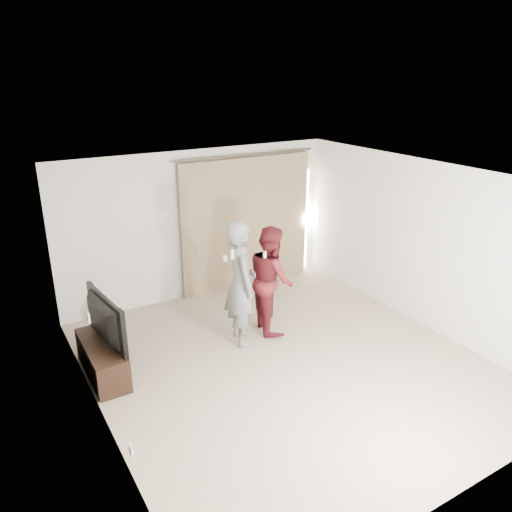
# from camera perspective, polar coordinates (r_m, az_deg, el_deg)

# --- Properties ---
(floor) EXTENTS (5.50, 5.50, 0.00)m
(floor) POSITION_cam_1_polar(r_m,az_deg,el_deg) (7.13, 3.55, -12.09)
(floor) COLOR tan
(floor) RESTS_ON ground
(wall_back) EXTENTS (5.00, 0.04, 2.60)m
(wall_back) POSITION_cam_1_polar(r_m,az_deg,el_deg) (8.78, -6.42, 3.62)
(wall_back) COLOR silver
(wall_back) RESTS_ON ground
(wall_left) EXTENTS (0.04, 5.50, 2.60)m
(wall_left) POSITION_cam_1_polar(r_m,az_deg,el_deg) (5.61, -17.92, -7.44)
(wall_left) COLOR silver
(wall_left) RESTS_ON ground
(ceiling) EXTENTS (5.00, 5.50, 0.01)m
(ceiling) POSITION_cam_1_polar(r_m,az_deg,el_deg) (6.13, 4.09, 8.84)
(ceiling) COLOR white
(ceiling) RESTS_ON wall_back
(curtain) EXTENTS (2.80, 0.11, 2.46)m
(curtain) POSITION_cam_1_polar(r_m,az_deg,el_deg) (9.15, -1.00, 3.81)
(curtain) COLOR #97805C
(curtain) RESTS_ON ground
(tv_console) EXTENTS (0.42, 1.20, 0.46)m
(tv_console) POSITION_cam_1_polar(r_m,az_deg,el_deg) (7.05, -17.14, -11.23)
(tv_console) COLOR black
(tv_console) RESTS_ON ground
(tv) EXTENTS (0.28, 1.17, 0.67)m
(tv) POSITION_cam_1_polar(r_m,az_deg,el_deg) (6.78, -17.64, -7.15)
(tv) COLOR black
(tv) RESTS_ON tv_console
(scratching_post) EXTENTS (0.31, 0.31, 0.42)m
(scratching_post) POSITION_cam_1_polar(r_m,az_deg,el_deg) (8.23, -16.44, -6.83)
(scratching_post) COLOR tan
(scratching_post) RESTS_ON ground
(person_man) EXTENTS (0.59, 0.78, 1.90)m
(person_man) POSITION_cam_1_polar(r_m,az_deg,el_deg) (7.21, -1.79, -3.08)
(person_man) COLOR slate
(person_man) RESTS_ON ground
(person_woman) EXTENTS (0.81, 0.94, 1.67)m
(person_woman) POSITION_cam_1_polar(r_m,az_deg,el_deg) (7.63, 1.74, -2.64)
(person_woman) COLOR #59161B
(person_woman) RESTS_ON ground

